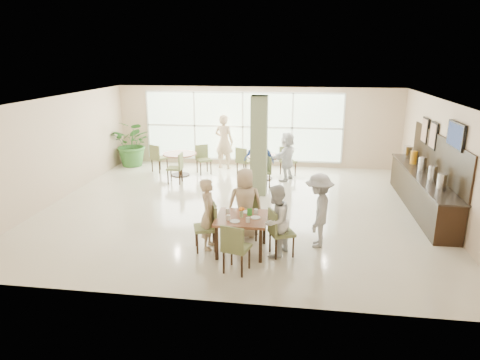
# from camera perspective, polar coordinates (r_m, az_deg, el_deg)

# --- Properties ---
(ground) EXTENTS (10.00, 10.00, 0.00)m
(ground) POSITION_cam_1_polar(r_m,az_deg,el_deg) (11.30, -0.16, -3.61)
(ground) COLOR beige
(ground) RESTS_ON ground
(room_shell) EXTENTS (10.00, 10.00, 10.00)m
(room_shell) POSITION_cam_1_polar(r_m,az_deg,el_deg) (10.83, -0.17, 4.88)
(room_shell) COLOR white
(room_shell) RESTS_ON ground
(window_bank) EXTENTS (7.00, 0.04, 7.00)m
(window_bank) POSITION_cam_1_polar(r_m,az_deg,el_deg) (15.30, 0.35, 7.12)
(window_bank) COLOR silver
(window_bank) RESTS_ON ground
(column) EXTENTS (0.45, 0.45, 2.80)m
(column) POSITION_cam_1_polar(r_m,az_deg,el_deg) (12.02, 2.54, 4.54)
(column) COLOR #6F7A55
(column) RESTS_ON ground
(main_table) EXTENTS (1.01, 1.01, 0.75)m
(main_table) POSITION_cam_1_polar(r_m,az_deg,el_deg) (8.59, 0.21, -5.49)
(main_table) COLOR brown
(main_table) RESTS_ON ground
(round_table_left) EXTENTS (1.12, 1.12, 0.75)m
(round_table_left) POSITION_cam_1_polar(r_m,az_deg,el_deg) (14.25, -8.02, 2.88)
(round_table_left) COLOR brown
(round_table_left) RESTS_ON ground
(round_table_right) EXTENTS (1.04, 1.04, 0.75)m
(round_table_right) POSITION_cam_1_polar(r_m,az_deg,el_deg) (13.74, 3.13, 2.45)
(round_table_right) COLOR brown
(round_table_right) RESTS_ON ground
(chairs_main_table) EXTENTS (2.13, 2.04, 0.95)m
(chairs_main_table) POSITION_cam_1_polar(r_m,az_deg,el_deg) (8.62, 0.41, -6.76)
(chairs_main_table) COLOR #5F6B3B
(chairs_main_table) RESTS_ON ground
(chairs_table_left) EXTENTS (2.17, 1.78, 0.95)m
(chairs_table_left) POSITION_cam_1_polar(r_m,az_deg,el_deg) (14.21, -8.09, 2.42)
(chairs_table_left) COLOR #5F6B3B
(chairs_table_left) RESTS_ON ground
(chairs_table_right) EXTENTS (2.04, 2.05, 0.95)m
(chairs_table_right) POSITION_cam_1_polar(r_m,az_deg,el_deg) (13.73, 3.38, 2.06)
(chairs_table_right) COLOR #5F6B3B
(chairs_table_right) RESTS_ON ground
(tabletop_clutter) EXTENTS (0.73, 0.74, 0.21)m
(tabletop_clutter) POSITION_cam_1_polar(r_m,az_deg,el_deg) (8.53, 0.34, -4.59)
(tabletop_clutter) COLOR white
(tabletop_clutter) RESTS_ON main_table
(buffet_counter) EXTENTS (0.64, 4.70, 1.95)m
(buffet_counter) POSITION_cam_1_polar(r_m,az_deg,el_deg) (11.94, 23.15, -1.08)
(buffet_counter) COLOR black
(buffet_counter) RESTS_ON ground
(wall_tv) EXTENTS (0.06, 1.00, 0.58)m
(wall_tv) POSITION_cam_1_polar(r_m,az_deg,el_deg) (10.63, 26.83, 5.34)
(wall_tv) COLOR black
(wall_tv) RESTS_ON ground
(framed_art_a) EXTENTS (0.05, 0.55, 0.70)m
(framed_art_a) POSITION_cam_1_polar(r_m,az_deg,el_deg) (12.18, 24.38, 5.41)
(framed_art_a) COLOR black
(framed_art_a) RESTS_ON ground
(framed_art_b) EXTENTS (0.05, 0.55, 0.70)m
(framed_art_b) POSITION_cam_1_polar(r_m,az_deg,el_deg) (12.94, 23.44, 6.08)
(framed_art_b) COLOR black
(framed_art_b) RESTS_ON ground
(potted_plant) EXTENTS (1.69, 1.69, 1.63)m
(potted_plant) POSITION_cam_1_polar(r_m,az_deg,el_deg) (15.77, -14.05, 4.75)
(potted_plant) COLOR #336D2B
(potted_plant) RESTS_ON ground
(teen_left) EXTENTS (0.37, 0.55, 1.48)m
(teen_left) POSITION_cam_1_polar(r_m,az_deg,el_deg) (8.76, -4.18, -4.53)
(teen_left) COLOR tan
(teen_left) RESTS_ON ground
(teen_far) EXTENTS (0.82, 0.55, 1.55)m
(teen_far) POSITION_cam_1_polar(r_m,az_deg,el_deg) (9.26, 0.68, -3.10)
(teen_far) COLOR tan
(teen_far) RESTS_ON ground
(teen_right) EXTENTS (0.79, 0.87, 1.46)m
(teen_right) POSITION_cam_1_polar(r_m,az_deg,el_deg) (8.45, 4.75, -5.44)
(teen_right) COLOR white
(teen_right) RESTS_ON ground
(teen_standing) EXTENTS (0.70, 1.07, 1.57)m
(teen_standing) POSITION_cam_1_polar(r_m,az_deg,el_deg) (8.96, 10.41, -4.01)
(teen_standing) COLOR #AAA9AC
(teen_standing) RESTS_ON ground
(adult_a) EXTENTS (1.01, 0.68, 1.59)m
(adult_a) POSITION_cam_1_polar(r_m,az_deg,el_deg) (12.87, 2.53, 2.57)
(adult_a) COLOR #3F64BF
(adult_a) RESTS_ON ground
(adult_b) EXTENTS (1.13, 1.56, 1.54)m
(adult_b) POSITION_cam_1_polar(r_m,az_deg,el_deg) (13.61, 6.26, 3.15)
(adult_b) COLOR white
(adult_b) RESTS_ON ground
(adult_standing) EXTENTS (0.80, 0.64, 1.90)m
(adult_standing) POSITION_cam_1_polar(r_m,az_deg,el_deg) (14.94, -2.15, 5.13)
(adult_standing) COLOR tan
(adult_standing) RESTS_ON ground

